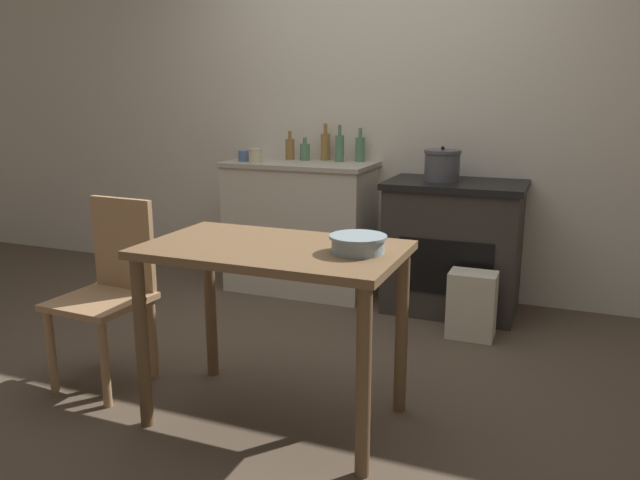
{
  "coord_description": "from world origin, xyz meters",
  "views": [
    {
      "loc": [
        1.26,
        -2.68,
        1.4
      ],
      "look_at": [
        0.0,
        0.43,
        0.6
      ],
      "focal_mm": 35.0,
      "sensor_mm": 36.0,
      "label": 1
    }
  ],
  "objects_px": {
    "work_table": "(274,275)",
    "mixing_bowl_large": "(358,243)",
    "stove": "(453,246)",
    "bottle_center_left": "(340,148)",
    "bottle_center": "(290,149)",
    "chair": "(110,287)",
    "stock_pot": "(442,165)",
    "bottle_mid_left": "(325,146)",
    "cup_center_right": "(255,156)",
    "cup_mid_right": "(244,156)",
    "flour_sack": "(472,305)",
    "bottle_far_left": "(360,149)",
    "bottle_left": "(305,152)"
  },
  "relations": [
    {
      "from": "mixing_bowl_large",
      "to": "bottle_far_left",
      "type": "relative_size",
      "value": 0.99
    },
    {
      "from": "stove",
      "to": "bottle_mid_left",
      "type": "relative_size",
      "value": 3.34
    },
    {
      "from": "work_table",
      "to": "bottle_center_left",
      "type": "height_order",
      "value": "bottle_center_left"
    },
    {
      "from": "chair",
      "to": "cup_center_right",
      "type": "distance_m",
      "value": 1.61
    },
    {
      "from": "work_table",
      "to": "bottle_far_left",
      "type": "xyz_separation_m",
      "value": [
        -0.26,
        1.9,
        0.36
      ]
    },
    {
      "from": "flour_sack",
      "to": "stock_pot",
      "type": "relative_size",
      "value": 1.68
    },
    {
      "from": "chair",
      "to": "cup_center_right",
      "type": "xyz_separation_m",
      "value": [
        -0.0,
        1.53,
        0.5
      ]
    },
    {
      "from": "chair",
      "to": "stock_pot",
      "type": "bearing_deg",
      "value": 55.46
    },
    {
      "from": "bottle_left",
      "to": "work_table",
      "type": "bearing_deg",
      "value": -70.53
    },
    {
      "from": "mixing_bowl_large",
      "to": "cup_center_right",
      "type": "bearing_deg",
      "value": 129.37
    },
    {
      "from": "work_table",
      "to": "mixing_bowl_large",
      "type": "bearing_deg",
      "value": 3.85
    },
    {
      "from": "mixing_bowl_large",
      "to": "bottle_left",
      "type": "bearing_deg",
      "value": 119.14
    },
    {
      "from": "chair",
      "to": "stove",
      "type": "bearing_deg",
      "value": 53.72
    },
    {
      "from": "bottle_far_left",
      "to": "bottle_center",
      "type": "bearing_deg",
      "value": -173.97
    },
    {
      "from": "work_table",
      "to": "cup_mid_right",
      "type": "relative_size",
      "value": 13.35
    },
    {
      "from": "bottle_left",
      "to": "cup_center_right",
      "type": "bearing_deg",
      "value": -134.1
    },
    {
      "from": "flour_sack",
      "to": "bottle_mid_left",
      "type": "bearing_deg",
      "value": 151.37
    },
    {
      "from": "bottle_mid_left",
      "to": "cup_mid_right",
      "type": "height_order",
      "value": "bottle_mid_left"
    },
    {
      "from": "mixing_bowl_large",
      "to": "bottle_far_left",
      "type": "xyz_separation_m",
      "value": [
        -0.62,
        1.88,
        0.19
      ]
    },
    {
      "from": "stove",
      "to": "bottle_center_left",
      "type": "xyz_separation_m",
      "value": [
        -0.84,
        0.14,
        0.6
      ]
    },
    {
      "from": "stove",
      "to": "stock_pot",
      "type": "bearing_deg",
      "value": -171.45
    },
    {
      "from": "bottle_center",
      "to": "stock_pot",
      "type": "bearing_deg",
      "value": -7.92
    },
    {
      "from": "bottle_center",
      "to": "bottle_mid_left",
      "type": "bearing_deg",
      "value": 12.44
    },
    {
      "from": "chair",
      "to": "bottle_center_left",
      "type": "height_order",
      "value": "bottle_center_left"
    },
    {
      "from": "mixing_bowl_large",
      "to": "bottle_left",
      "type": "relative_size",
      "value": 1.43
    },
    {
      "from": "bottle_mid_left",
      "to": "mixing_bowl_large",
      "type": "bearing_deg",
      "value": -64.89
    },
    {
      "from": "mixing_bowl_large",
      "to": "cup_mid_right",
      "type": "height_order",
      "value": "cup_mid_right"
    },
    {
      "from": "bottle_center_left",
      "to": "bottle_left",
      "type": "bearing_deg",
      "value": -178.35
    },
    {
      "from": "chair",
      "to": "bottle_left",
      "type": "xyz_separation_m",
      "value": [
        0.26,
        1.8,
        0.51
      ]
    },
    {
      "from": "stove",
      "to": "cup_center_right",
      "type": "xyz_separation_m",
      "value": [
        -1.36,
        -0.13,
        0.55
      ]
    },
    {
      "from": "bottle_mid_left",
      "to": "cup_center_right",
      "type": "bearing_deg",
      "value": -139.74
    },
    {
      "from": "chair",
      "to": "stock_pot",
      "type": "relative_size",
      "value": 3.87
    },
    {
      "from": "bottle_far_left",
      "to": "bottle_center_left",
      "type": "xyz_separation_m",
      "value": [
        -0.13,
        -0.05,
        0.01
      ]
    },
    {
      "from": "flour_sack",
      "to": "cup_center_right",
      "type": "distance_m",
      "value": 1.77
    },
    {
      "from": "work_table",
      "to": "stock_pot",
      "type": "bearing_deg",
      "value": 78.05
    },
    {
      "from": "work_table",
      "to": "flour_sack",
      "type": "relative_size",
      "value": 2.74
    },
    {
      "from": "work_table",
      "to": "cup_center_right",
      "type": "relative_size",
      "value": 10.98
    },
    {
      "from": "flour_sack",
      "to": "bottle_center_left",
      "type": "xyz_separation_m",
      "value": [
        -1.04,
        0.58,
        0.83
      ]
    },
    {
      "from": "stove",
      "to": "cup_center_right",
      "type": "relative_size",
      "value": 8.85
    },
    {
      "from": "chair",
      "to": "cup_mid_right",
      "type": "bearing_deg",
      "value": 97.16
    },
    {
      "from": "stock_pot",
      "to": "bottle_center",
      "type": "distance_m",
      "value": 1.14
    },
    {
      "from": "stove",
      "to": "bottle_center_left",
      "type": "bearing_deg",
      "value": 170.38
    },
    {
      "from": "bottle_center",
      "to": "mixing_bowl_large",
      "type": "bearing_deg",
      "value": -58.15
    },
    {
      "from": "bottle_center_left",
      "to": "cup_center_right",
      "type": "relative_size",
      "value": 2.59
    },
    {
      "from": "flour_sack",
      "to": "cup_mid_right",
      "type": "height_order",
      "value": "cup_mid_right"
    },
    {
      "from": "mixing_bowl_large",
      "to": "cup_center_right",
      "type": "height_order",
      "value": "cup_center_right"
    },
    {
      "from": "flour_sack",
      "to": "mixing_bowl_large",
      "type": "bearing_deg",
      "value": -103.05
    },
    {
      "from": "work_table",
      "to": "cup_mid_right",
      "type": "distance_m",
      "value": 1.94
    },
    {
      "from": "work_table",
      "to": "bottle_left",
      "type": "xyz_separation_m",
      "value": [
        -0.65,
        1.84,
        0.33
      ]
    },
    {
      "from": "flour_sack",
      "to": "bottle_center",
      "type": "xyz_separation_m",
      "value": [
        -1.42,
        0.58,
        0.81
      ]
    }
  ]
}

